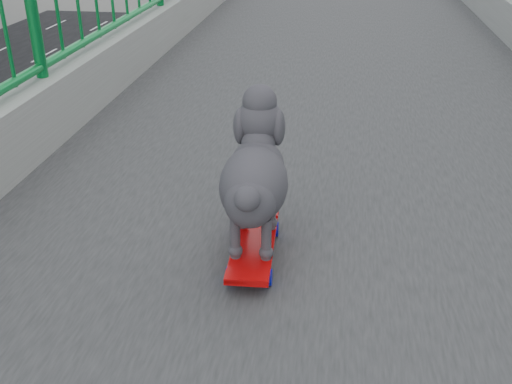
{
  "coord_description": "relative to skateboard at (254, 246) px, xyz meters",
  "views": [
    {
      "loc": [
        -0.0,
        1.37,
        8.1
      ],
      "look_at": [
        -0.24,
        3.09,
        7.22
      ],
      "focal_mm": 42.0,
      "sensor_mm": 36.0,
      "label": 1
    }
  ],
  "objects": [
    {
      "name": "poodle",
      "position": [
        -0.0,
        0.03,
        0.25
      ],
      "size": [
        0.23,
        0.52,
        0.43
      ],
      "rotation": [
        0.0,
        0.0,
        0.04
      ],
      "color": "#312E34",
      "rests_on": "skateboard"
    },
    {
      "name": "skateboard",
      "position": [
        0.0,
        0.0,
        0.0
      ],
      "size": [
        0.16,
        0.47,
        0.06
      ],
      "rotation": [
        0.0,
        0.0,
        0.04
      ],
      "color": "red",
      "rests_on": "footbridge"
    }
  ]
}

